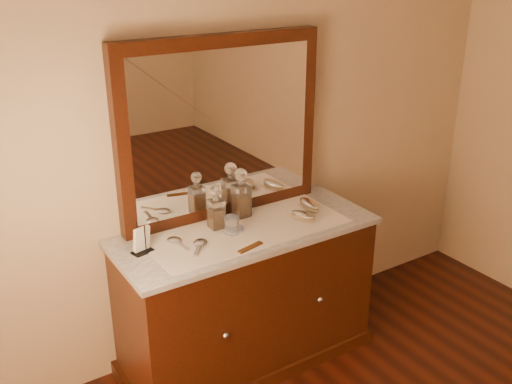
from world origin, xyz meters
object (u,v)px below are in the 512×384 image
Objects in this scene: pin_dish at (236,229)px; brush_far at (309,205)px; decanter_left at (216,211)px; hand_mirror_inner at (200,244)px; decanter_right at (241,198)px; dresser_cabinet at (247,298)px; hand_mirror_outer at (176,241)px; mirror_frame at (222,129)px; brush_near at (303,216)px; comb at (250,247)px; napkin_rack at (142,241)px.

brush_far reaches higher than pin_dish.
pin_dish is 0.36× the size of decanter_left.
pin_dish is at bearing -50.51° from decanter_left.
decanter_right is at bearing 27.71° from hand_mirror_inner.
decanter_left is 0.87× the size of decanter_right.
decanter_right is 1.56× the size of brush_far.
brush_far is 0.75m from hand_mirror_inner.
hand_mirror_outer reaches higher than dresser_cabinet.
decanter_left is at bearing 144.47° from dresser_cabinet.
mirror_frame is 7.09× the size of brush_near.
brush_near reaches higher than dresser_cabinet.
hand_mirror_outer reaches higher than comb.
decanter_left is at bearing 129.49° from pin_dish.
pin_dish is at bearing -104.37° from mirror_frame.
brush_near is 0.63m from hand_mirror_inner.
comb is 0.92× the size of brush_near.
dresser_cabinet is 0.97m from mirror_frame.
mirror_frame reaches higher than hand_mirror_outer.
pin_dish is 0.51m from brush_far.
hand_mirror_inner is at bearing -152.29° from decanter_right.
decanter_right reaches higher than decanter_left.
dresser_cabinet is 0.58m from decanter_right.
mirror_frame reaches higher than decanter_right.
pin_dish is 0.31× the size of decanter_right.
mirror_frame is 0.75m from napkin_rack.
dresser_cabinet is 5.63× the size of decanter_left.
brush_far is at bearing 1.14° from pin_dish.
hand_mirror_outer is 1.08× the size of hand_mirror_inner.
decanter_right is at bearing 161.30° from brush_far.
decanter_left is 1.33× the size of hand_mirror_outer.
pin_dish is at bearing 171.82° from dresser_cabinet.
hand_mirror_inner is at bearing -142.09° from decanter_left.
napkin_rack is at bearing 171.63° from brush_near.
decanter_left is 0.24m from hand_mirror_inner.
brush_far is at bearing 4.64° from hand_mirror_inner.
mirror_frame is 0.40m from decanter_right.
brush_near reaches higher than pin_dish.
hand_mirror_outer is at bearing 126.01° from comb.
decanter_right is 0.41m from brush_far.
mirror_frame is at bearing 122.05° from decanter_right.
decanter_right is at bearing 8.61° from napkin_rack.
napkin_rack is at bearing -171.39° from decanter_right.
dresser_cabinet is 0.60m from hand_mirror_outer.
dresser_cabinet is at bearing -35.53° from decanter_left.
hand_mirror_inner reaches higher than comb.
dresser_cabinet is 0.56m from decanter_left.
pin_dish is 0.48× the size of hand_mirror_outer.
napkin_rack reaches higher than hand_mirror_outer.
decanter_right is at bearing -57.95° from mirror_frame.
pin_dish is 0.52× the size of brush_near.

